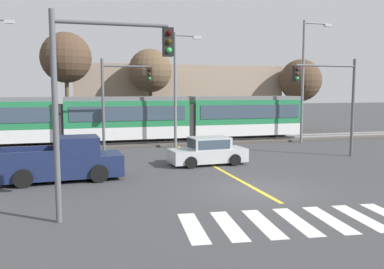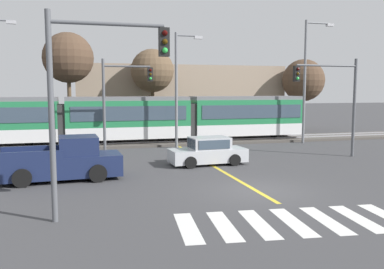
% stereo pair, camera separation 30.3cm
% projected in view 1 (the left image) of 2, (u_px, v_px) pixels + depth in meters
% --- Properties ---
extents(ground_plane, '(200.00, 200.00, 0.00)m').
position_uv_depth(ground_plane, '(259.00, 191.00, 16.59)').
color(ground_plane, '#3D3D3F').
extents(track_bed, '(120.00, 4.00, 0.18)m').
position_uv_depth(track_bed, '(172.00, 142.00, 31.48)').
color(track_bed, '#4C4742').
rests_on(track_bed, ground).
extents(rail_near, '(120.00, 0.08, 0.10)m').
position_uv_depth(rail_near, '(174.00, 141.00, 30.78)').
color(rail_near, '#939399').
rests_on(rail_near, track_bed).
extents(rail_far, '(120.00, 0.08, 0.10)m').
position_uv_depth(rail_far, '(170.00, 139.00, 32.15)').
color(rail_far, '#939399').
rests_on(rail_far, track_bed).
extents(light_rail_tram, '(28.00, 2.64, 3.43)m').
position_uv_depth(light_rail_tram, '(127.00, 118.00, 30.32)').
color(light_rail_tram, silver).
rests_on(light_rail_tram, track_bed).
extents(crosswalk_stripe_0, '(0.85, 2.84, 0.01)m').
position_uv_depth(crosswalk_stripe_0, '(193.00, 227.00, 12.12)').
color(crosswalk_stripe_0, silver).
rests_on(crosswalk_stripe_0, ground).
extents(crosswalk_stripe_1, '(0.85, 2.84, 0.01)m').
position_uv_depth(crosswalk_stripe_1, '(229.00, 225.00, 12.31)').
color(crosswalk_stripe_1, silver).
rests_on(crosswalk_stripe_1, ground).
extents(crosswalk_stripe_2, '(0.85, 2.84, 0.01)m').
position_uv_depth(crosswalk_stripe_2, '(263.00, 223.00, 12.50)').
color(crosswalk_stripe_2, silver).
rests_on(crosswalk_stripe_2, ground).
extents(crosswalk_stripe_3, '(0.85, 2.84, 0.01)m').
position_uv_depth(crosswalk_stripe_3, '(297.00, 221.00, 12.69)').
color(crosswalk_stripe_3, silver).
rests_on(crosswalk_stripe_3, ground).
extents(crosswalk_stripe_4, '(0.85, 2.84, 0.01)m').
position_uv_depth(crosswalk_stripe_4, '(329.00, 219.00, 12.88)').
color(crosswalk_stripe_4, silver).
rests_on(crosswalk_stripe_4, ground).
extents(crosswalk_stripe_5, '(0.85, 2.84, 0.01)m').
position_uv_depth(crosswalk_stripe_5, '(361.00, 218.00, 13.06)').
color(crosswalk_stripe_5, silver).
rests_on(crosswalk_stripe_5, ground).
extents(lane_centre_line, '(0.20, 15.58, 0.01)m').
position_uv_depth(lane_centre_line, '(213.00, 165.00, 22.14)').
color(lane_centre_line, gold).
rests_on(lane_centre_line, ground).
extents(sedan_crossing, '(4.28, 2.07, 1.52)m').
position_uv_depth(sedan_crossing, '(208.00, 152.00, 22.41)').
color(sedan_crossing, '#B7BABF').
rests_on(sedan_crossing, ground).
extents(pickup_truck, '(5.50, 2.45, 1.98)m').
position_uv_depth(pickup_truck, '(64.00, 162.00, 18.43)').
color(pickup_truck, '#192347').
rests_on(pickup_truck, ground).
extents(traffic_light_near_left, '(3.75, 0.38, 6.47)m').
position_uv_depth(traffic_light_near_left, '(95.00, 83.00, 12.48)').
color(traffic_light_near_left, '#515459').
rests_on(traffic_light_near_left, ground).
extents(traffic_light_mid_right, '(4.25, 0.38, 5.99)m').
position_uv_depth(traffic_light_mid_right, '(333.00, 92.00, 24.50)').
color(traffic_light_mid_right, '#515459').
rests_on(traffic_light_mid_right, ground).
extents(traffic_light_far_left, '(3.25, 0.38, 6.07)m').
position_uv_depth(traffic_light_far_left, '(120.00, 92.00, 26.05)').
color(traffic_light_far_left, '#515459').
rests_on(traffic_light_far_left, ground).
extents(street_lamp_centre, '(1.95, 0.28, 8.04)m').
position_uv_depth(street_lamp_centre, '(178.00, 83.00, 28.18)').
color(street_lamp_centre, slate).
rests_on(street_lamp_centre, ground).
extents(street_lamp_east, '(2.41, 0.28, 9.37)m').
position_uv_depth(street_lamp_east, '(305.00, 74.00, 31.23)').
color(street_lamp_east, slate).
rests_on(street_lamp_east, ground).
extents(bare_tree_west, '(4.07, 4.07, 8.74)m').
position_uv_depth(bare_tree_west, '(66.00, 58.00, 32.68)').
color(bare_tree_west, brown).
rests_on(bare_tree_west, ground).
extents(bare_tree_east, '(3.87, 3.87, 7.77)m').
position_uv_depth(bare_tree_east, '(150.00, 71.00, 36.31)').
color(bare_tree_east, brown).
rests_on(bare_tree_east, ground).
extents(bare_tree_far_east, '(4.17, 4.17, 7.16)m').
position_uv_depth(bare_tree_far_east, '(301.00, 81.00, 40.53)').
color(bare_tree_far_east, brown).
rests_on(bare_tree_far_east, ground).
extents(building_backdrop_far, '(20.79, 6.00, 6.55)m').
position_uv_depth(building_backdrop_far, '(178.00, 98.00, 42.12)').
color(building_backdrop_far, gray).
rests_on(building_backdrop_far, ground).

